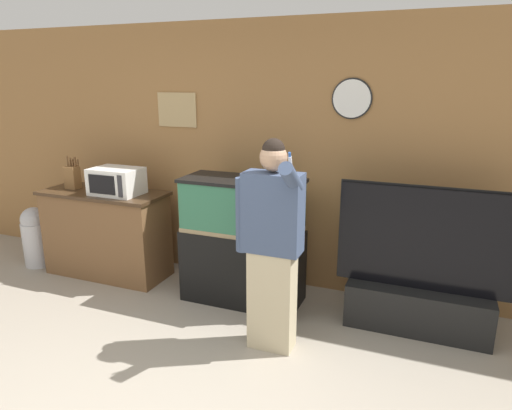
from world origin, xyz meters
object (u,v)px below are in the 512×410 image
object	(u,v)px
counter_island	(107,233)
aquarium_on_stand	(243,241)
microwave	(117,181)
knife_block	(72,177)
tv_on_stand	(419,289)
trash_bin	(36,236)
person_standing	(271,244)

from	to	relation	value
counter_island	aquarium_on_stand	bearing A→B (deg)	-0.73
microwave	knife_block	bearing A→B (deg)	176.45
tv_on_stand	aquarium_on_stand	bearing A→B (deg)	-178.08
tv_on_stand	trash_bin	size ratio (longest dim) A/B	2.06
knife_block	aquarium_on_stand	distance (m)	2.03
microwave	knife_block	world-z (taller)	knife_block
counter_island	trash_bin	bearing A→B (deg)	-173.60
microwave	tv_on_stand	distance (m)	3.03
microwave	person_standing	xyz separation A→B (m)	(1.89, -0.64, -0.19)
aquarium_on_stand	person_standing	world-z (taller)	person_standing
knife_block	trash_bin	world-z (taller)	knife_block
counter_island	knife_block	world-z (taller)	knife_block
microwave	knife_block	size ratio (longest dim) A/B	1.42
microwave	aquarium_on_stand	xyz separation A→B (m)	(1.38, 0.01, -0.46)
microwave	counter_island	bearing A→B (deg)	171.35
aquarium_on_stand	tv_on_stand	bearing A→B (deg)	1.92
knife_block	aquarium_on_stand	size ratio (longest dim) A/B	0.29
counter_island	aquarium_on_stand	xyz separation A→B (m)	(1.59, -0.02, 0.13)
knife_block	counter_island	bearing A→B (deg)	-0.74
knife_block	person_standing	distance (m)	2.59
trash_bin	microwave	bearing A→B (deg)	3.55
tv_on_stand	trash_bin	bearing A→B (deg)	-178.11
counter_island	trash_bin	world-z (taller)	counter_island
counter_island	knife_block	bearing A→B (deg)	179.26
aquarium_on_stand	tv_on_stand	size ratio (longest dim) A/B	0.85
microwave	tv_on_stand	world-z (taller)	tv_on_stand
microwave	person_standing	world-z (taller)	person_standing
person_standing	trash_bin	size ratio (longest dim) A/B	2.44
counter_island	tv_on_stand	bearing A→B (deg)	0.59
counter_island	trash_bin	xyz separation A→B (m)	(-0.91, -0.10, -0.11)
knife_block	trash_bin	size ratio (longest dim) A/B	0.51
microwave	aquarium_on_stand	distance (m)	1.45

